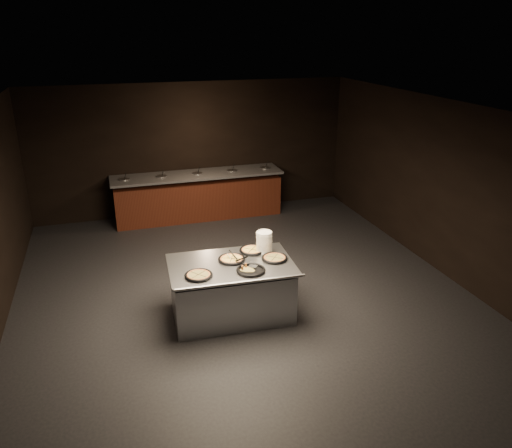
# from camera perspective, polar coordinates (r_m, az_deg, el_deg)

# --- Properties ---
(room) EXTENTS (7.02, 8.02, 2.92)m
(room) POSITION_cam_1_polar(r_m,az_deg,el_deg) (7.50, -1.72, 1.94)
(room) COLOR black
(room) RESTS_ON ground
(salad_bar) EXTENTS (3.70, 0.83, 1.18)m
(salad_bar) POSITION_cam_1_polar(r_m,az_deg,el_deg) (11.12, -6.58, 2.92)
(salad_bar) COLOR #522213
(salad_bar) RESTS_ON ground
(serving_counter) EXTENTS (1.82, 1.23, 0.84)m
(serving_counter) POSITION_cam_1_polar(r_m,az_deg,el_deg) (7.32, -2.82, -7.62)
(serving_counter) COLOR #B5B8BD
(serving_counter) RESTS_ON ground
(plate_stack) EXTENTS (0.24, 0.24, 0.31)m
(plate_stack) POSITION_cam_1_polar(r_m,az_deg,el_deg) (7.41, 0.94, -2.06)
(plate_stack) COLOR white
(plate_stack) RESTS_ON serving_counter
(pan_veggie_whole) EXTENTS (0.38, 0.38, 0.04)m
(pan_veggie_whole) POSITION_cam_1_polar(r_m,az_deg,el_deg) (6.79, -6.58, -5.82)
(pan_veggie_whole) COLOR black
(pan_veggie_whole) RESTS_ON serving_counter
(pan_cheese_whole) EXTENTS (0.39, 0.39, 0.04)m
(pan_cheese_whole) POSITION_cam_1_polar(r_m,az_deg,el_deg) (7.21, -2.81, -4.01)
(pan_cheese_whole) COLOR black
(pan_cheese_whole) RESTS_ON serving_counter
(pan_cheese_slices_a) EXTENTS (0.38, 0.38, 0.04)m
(pan_cheese_slices_a) POSITION_cam_1_polar(r_m,az_deg,el_deg) (7.48, -0.47, -2.99)
(pan_cheese_slices_a) COLOR black
(pan_cheese_slices_a) RESTS_ON serving_counter
(pan_cheese_slices_b) EXTENTS (0.40, 0.40, 0.04)m
(pan_cheese_slices_b) POSITION_cam_1_polar(r_m,az_deg,el_deg) (6.88, -0.59, -5.29)
(pan_cheese_slices_b) COLOR black
(pan_cheese_slices_b) RESTS_ON serving_counter
(pan_veggie_slices) EXTENTS (0.38, 0.38, 0.04)m
(pan_veggie_slices) POSITION_cam_1_polar(r_m,az_deg,el_deg) (7.23, 2.14, -3.89)
(pan_veggie_slices) COLOR black
(pan_veggie_slices) RESTS_ON serving_counter
(server_left) EXTENTS (0.22, 0.27, 0.15)m
(server_left) POSITION_cam_1_polar(r_m,az_deg,el_deg) (7.18, -2.88, -3.65)
(server_left) COLOR #B5B8BD
(server_left) RESTS_ON serving_counter
(server_right) EXTENTS (0.29, 0.26, 0.17)m
(server_right) POSITION_cam_1_polar(r_m,az_deg,el_deg) (7.00, -1.28, -4.24)
(server_right) COLOR #B5B8BD
(server_right) RESTS_ON serving_counter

